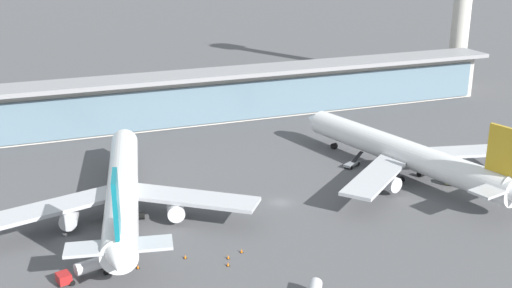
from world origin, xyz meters
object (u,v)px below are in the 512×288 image
(safety_cone_bravo, at_px, (228,257))
(safety_cone_charlie, at_px, (185,257))
(service_truck_under_wing_red, at_px, (86,268))
(safety_cone_alpha, at_px, (228,264))
(service_truck_mid_apron_grey, at_px, (352,163))
(service_truck_on_taxiway_olive, at_px, (450,172))
(airliner_left_stand, at_px, (122,190))
(safety_cone_echo, at_px, (242,251))
(safety_cone_delta, at_px, (138,267))
(airliner_centre_stand, at_px, (407,154))

(safety_cone_bravo, height_order, safety_cone_charlie, same)
(service_truck_under_wing_red, bearing_deg, safety_cone_alpha, -11.90)
(service_truck_mid_apron_grey, xyz_separation_m, safety_cone_alpha, (-42.97, -34.08, -0.49))
(service_truck_mid_apron_grey, relative_size, service_truck_on_taxiway_olive, 0.79)
(airliner_left_stand, relative_size, service_truck_under_wing_red, 7.66)
(service_truck_under_wing_red, distance_m, service_truck_on_taxiway_olive, 83.71)
(service_truck_on_taxiway_olive, distance_m, safety_cone_echo, 58.15)
(service_truck_under_wing_red, bearing_deg, safety_cone_bravo, -5.94)
(safety_cone_bravo, bearing_deg, safety_cone_delta, 171.31)
(service_truck_on_taxiway_olive, bearing_deg, airliner_centre_stand, 153.95)
(service_truck_mid_apron_grey, xyz_separation_m, service_truck_on_taxiway_olive, (16.77, -14.97, 0.90))
(service_truck_mid_apron_grey, relative_size, safety_cone_alpha, 9.41)
(service_truck_on_taxiway_olive, relative_size, safety_cone_alpha, 11.95)
(safety_cone_alpha, distance_m, safety_cone_delta, 15.09)
(service_truck_mid_apron_grey, relative_size, safety_cone_charlie, 9.41)
(safety_cone_charlie, xyz_separation_m, safety_cone_echo, (9.78, -1.53, 0.00))
(airliner_left_stand, distance_m, safety_cone_bravo, 27.67)
(safety_cone_charlie, height_order, safety_cone_echo, same)
(airliner_centre_stand, relative_size, safety_cone_alpha, 96.73)
(safety_cone_alpha, height_order, safety_cone_charlie, same)
(airliner_left_stand, distance_m, safety_cone_delta, 21.78)
(service_truck_on_taxiway_olive, bearing_deg, safety_cone_charlie, -167.99)
(service_truck_under_wing_red, relative_size, safety_cone_delta, 12.70)
(safety_cone_charlie, bearing_deg, safety_cone_bravo, -21.89)
(safety_cone_alpha, height_order, safety_cone_delta, same)
(service_truck_mid_apron_grey, distance_m, safety_cone_bravo, 52.75)
(safety_cone_charlie, xyz_separation_m, safety_cone_delta, (-8.30, -0.45, 0.00))
(airliner_centre_stand, bearing_deg, airliner_left_stand, 178.03)
(service_truck_under_wing_red, xyz_separation_m, safety_cone_alpha, (22.74, -4.79, -1.39))
(service_truck_mid_apron_grey, bearing_deg, service_truck_under_wing_red, -155.98)
(safety_cone_echo, bearing_deg, airliner_left_stand, 126.99)
(safety_cone_charlie, height_order, safety_cone_delta, same)
(safety_cone_charlie, bearing_deg, airliner_centre_stand, 17.97)
(airliner_left_stand, distance_m, service_truck_under_wing_red, 23.44)
(airliner_left_stand, height_order, safety_cone_alpha, airliner_left_stand)
(airliner_left_stand, relative_size, safety_cone_bravo, 97.31)
(airliner_left_stand, distance_m, service_truck_on_taxiway_olive, 73.10)
(airliner_left_stand, bearing_deg, safety_cone_echo, -53.01)
(airliner_centre_stand, height_order, safety_cone_echo, airliner_centre_stand)
(safety_cone_alpha, distance_m, safety_cone_echo, 5.16)
(service_truck_mid_apron_grey, xyz_separation_m, safety_cone_charlie, (-49.03, -28.97, -0.49))
(airliner_left_stand, height_order, safety_cone_bravo, airliner_left_stand)
(safety_cone_bravo, relative_size, safety_cone_echo, 1.00)
(service_truck_on_taxiway_olive, relative_size, safety_cone_charlie, 11.95)
(service_truck_on_taxiway_olive, height_order, safety_cone_bravo, service_truck_on_taxiway_olive)
(service_truck_under_wing_red, height_order, safety_cone_alpha, service_truck_under_wing_red)
(safety_cone_charlie, relative_size, safety_cone_delta, 1.00)
(safety_cone_bravo, relative_size, safety_cone_charlie, 1.00)
(safety_cone_delta, bearing_deg, service_truck_mid_apron_grey, 27.16)
(airliner_left_stand, xyz_separation_m, airliner_centre_stand, (63.66, -2.19, 0.00))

